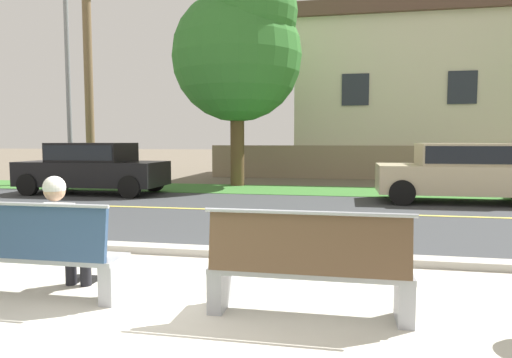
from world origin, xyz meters
TOP-DOWN VIEW (x-y plane):
  - ground_plane at (0.00, 8.00)m, footprint 140.00×140.00m
  - sidewalk_pavement at (0.00, 0.40)m, footprint 44.00×3.60m
  - curb_edge at (0.00, 2.35)m, footprint 44.00×0.30m
  - street_asphalt at (0.00, 6.50)m, footprint 52.00×8.00m
  - road_centre_line at (0.00, 6.50)m, footprint 48.00×0.14m
  - far_verge_grass at (0.00, 11.01)m, footprint 48.00×2.80m
  - bench_left at (-1.38, 0.32)m, footprint 1.82×0.48m
  - bench_right at (1.38, 0.32)m, footprint 1.82×0.48m
  - seated_person_white at (-1.18, 0.49)m, footprint 0.52×0.68m
  - car_black_near at (-5.81, 8.90)m, footprint 4.30×1.86m
  - car_beige_far at (4.68, 8.90)m, footprint 4.30×1.86m
  - streetlamp at (-7.65, 10.80)m, footprint 0.24×2.10m
  - shade_tree_far_left at (-1.96, 12.08)m, footprint 4.53×4.53m
  - garden_wall at (2.40, 15.94)m, footprint 13.00×0.36m
  - house_across_street at (4.10, 19.14)m, footprint 9.95×6.91m

SIDE VIEW (x-z plane):
  - ground_plane at x=0.00m, z-range 0.00..0.00m
  - street_asphalt at x=0.00m, z-range 0.00..0.01m
  - sidewalk_pavement at x=0.00m, z-range 0.00..0.01m
  - far_verge_grass at x=0.00m, z-range 0.00..0.02m
  - road_centre_line at x=0.00m, z-range 0.01..0.01m
  - curb_edge at x=0.00m, z-range 0.00..0.11m
  - bench_left at x=-1.38m, z-range -0.05..0.96m
  - bench_right at x=1.38m, z-range -0.05..0.96m
  - seated_person_white at x=-1.18m, z-range 0.05..1.30m
  - garden_wall at x=2.40m, z-range 0.00..1.40m
  - car_black_near at x=-5.81m, z-range 0.08..1.62m
  - car_beige_far at x=4.68m, z-range 0.08..1.62m
  - house_across_street at x=4.10m, z-range 0.05..7.39m
  - streetlamp at x=-7.65m, z-range 0.51..7.98m
  - shade_tree_far_left at x=-1.96m, z-range 1.12..8.60m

